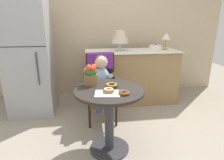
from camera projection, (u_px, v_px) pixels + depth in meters
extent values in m
plane|color=gray|center=(109.00, 149.00, 2.17)|extent=(8.00, 8.00, 0.00)
cube|color=#C1AD8E|center=(97.00, 22.00, 3.51)|extent=(4.80, 0.10, 2.70)
cylinder|color=#282321|center=(109.00, 91.00, 1.96)|extent=(0.72, 0.72, 0.03)
cylinder|color=#333338|center=(109.00, 122.00, 2.07)|extent=(0.10, 0.10, 0.69)
cylinder|color=#333338|center=(109.00, 148.00, 2.17)|extent=(0.44, 0.44, 0.02)
cube|color=#332114|center=(102.00, 90.00, 2.64)|extent=(0.42, 0.42, 0.04)
cube|color=#332114|center=(100.00, 69.00, 2.75)|extent=(0.40, 0.04, 0.46)
cube|color=#332114|center=(87.00, 83.00, 2.58)|extent=(0.04, 0.38, 0.18)
cube|color=#332114|center=(115.00, 81.00, 2.63)|extent=(0.04, 0.38, 0.18)
cube|color=#6B2893|center=(100.00, 60.00, 2.71)|extent=(0.36, 0.11, 0.22)
cylinder|color=#332114|center=(89.00, 113.00, 2.53)|extent=(0.03, 0.03, 0.45)
cylinder|color=#332114|center=(116.00, 111.00, 2.57)|extent=(0.03, 0.03, 0.45)
cylinder|color=#332114|center=(89.00, 101.00, 2.87)|extent=(0.03, 0.03, 0.45)
cylinder|color=#332114|center=(113.00, 100.00, 2.91)|extent=(0.03, 0.03, 0.45)
ellipsoid|color=#8CADCC|center=(101.00, 78.00, 2.57)|extent=(0.22, 0.16, 0.30)
sphere|color=#E0B293|center=(101.00, 62.00, 2.49)|extent=(0.17, 0.17, 0.17)
ellipsoid|color=#4C2D19|center=(101.00, 60.00, 2.51)|extent=(0.17, 0.17, 0.14)
cylinder|color=#8CADCC|center=(95.00, 77.00, 2.46)|extent=(0.08, 0.23, 0.13)
sphere|color=#E0B293|center=(96.00, 84.00, 2.41)|extent=(0.06, 0.06, 0.06)
cylinder|color=#8CADCC|center=(109.00, 76.00, 2.49)|extent=(0.08, 0.23, 0.13)
sphere|color=#E0B293|center=(109.00, 83.00, 2.43)|extent=(0.06, 0.06, 0.06)
cylinder|color=#3F4760|center=(98.00, 88.00, 2.52)|extent=(0.09, 0.22, 0.09)
cylinder|color=#3F4760|center=(99.00, 103.00, 2.47)|extent=(0.08, 0.08, 0.26)
cylinder|color=#3F4760|center=(106.00, 88.00, 2.54)|extent=(0.09, 0.22, 0.09)
cylinder|color=#3F4760|center=(107.00, 103.00, 2.49)|extent=(0.08, 0.08, 0.26)
cube|color=white|center=(107.00, 93.00, 1.84)|extent=(0.26, 0.21, 0.00)
torus|color=#936033|center=(109.00, 90.00, 1.86)|extent=(0.11, 0.11, 0.04)
torus|color=white|center=(109.00, 89.00, 1.86)|extent=(0.09, 0.09, 0.02)
torus|color=#4C2D19|center=(112.00, 85.00, 2.01)|extent=(0.13, 0.13, 0.03)
torus|color=gold|center=(112.00, 85.00, 2.01)|extent=(0.12, 0.12, 0.02)
torus|color=#936033|center=(124.00, 93.00, 1.82)|extent=(0.11, 0.11, 0.03)
torus|color=#512D1E|center=(124.00, 92.00, 1.82)|extent=(0.10, 0.10, 0.02)
cylinder|color=brown|center=(91.00, 79.00, 2.07)|extent=(0.15, 0.15, 0.12)
ellipsoid|color=#38662D|center=(91.00, 71.00, 2.04)|extent=(0.14, 0.14, 0.10)
sphere|color=#E54C23|center=(94.00, 67.00, 2.03)|extent=(0.06, 0.06, 0.06)
sphere|color=#E54C23|center=(94.00, 69.00, 2.08)|extent=(0.06, 0.06, 0.06)
sphere|color=#E54C23|center=(89.00, 67.00, 2.06)|extent=(0.05, 0.05, 0.05)
sphere|color=#E54C23|center=(86.00, 71.00, 2.06)|extent=(0.06, 0.06, 0.06)
sphere|color=#E54C23|center=(89.00, 70.00, 2.02)|extent=(0.06, 0.06, 0.06)
sphere|color=#E54C23|center=(89.00, 67.00, 1.99)|extent=(0.06, 0.06, 0.06)
sphere|color=#E54C23|center=(93.00, 69.00, 2.00)|extent=(0.05, 0.05, 0.05)
cube|color=#93754C|center=(131.00, 76.00, 3.33)|extent=(1.50, 0.56, 0.90)
cube|color=white|center=(132.00, 51.00, 3.20)|extent=(1.56, 0.62, 0.01)
cylinder|color=silver|center=(120.00, 51.00, 3.17)|extent=(0.16, 0.16, 0.01)
cylinder|color=silver|center=(120.00, 47.00, 3.15)|extent=(0.03, 0.03, 0.12)
cylinder|color=silver|center=(120.00, 43.00, 3.13)|extent=(0.30, 0.30, 0.01)
cylinder|color=beige|center=(120.00, 40.00, 3.11)|extent=(0.26, 0.25, 0.08)
cylinder|color=silver|center=(120.00, 42.00, 3.12)|extent=(0.26, 0.26, 0.01)
cylinder|color=beige|center=(120.00, 36.00, 3.09)|extent=(0.19, 0.19, 0.06)
cylinder|color=silver|center=(120.00, 37.00, 3.10)|extent=(0.19, 0.19, 0.01)
cylinder|color=beige|center=(120.00, 32.00, 3.07)|extent=(0.15, 0.15, 0.06)
cylinder|color=silver|center=(120.00, 33.00, 3.08)|extent=(0.15, 0.15, 0.01)
cylinder|color=white|center=(155.00, 48.00, 3.20)|extent=(0.21, 0.21, 0.09)
sphere|color=red|center=(156.00, 44.00, 3.18)|extent=(0.02, 0.02, 0.02)
cylinder|color=#B28C47|center=(165.00, 49.00, 3.30)|extent=(0.09, 0.09, 0.01)
cylinder|color=#B28C47|center=(166.00, 44.00, 3.27)|extent=(0.02, 0.02, 0.16)
cone|color=silver|center=(166.00, 36.00, 3.23)|extent=(0.15, 0.15, 0.11)
cube|color=#9EA0A5|center=(29.00, 58.00, 2.82)|extent=(0.64, 0.60, 1.70)
cube|color=black|center=(21.00, 47.00, 2.47)|extent=(0.63, 0.01, 0.01)
cylinder|color=#3F3F44|center=(38.00, 69.00, 2.57)|extent=(0.02, 0.02, 0.45)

